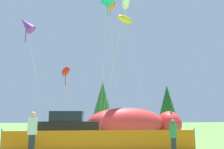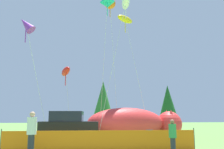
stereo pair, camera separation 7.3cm
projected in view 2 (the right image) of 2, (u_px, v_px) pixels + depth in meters
The scene contains 15 objects.
ground_plane at pixel (113, 145), 15.31m from camera, with size 120.00×120.00×0.00m, color #609342.
parked_car at pixel (69, 127), 16.60m from camera, with size 4.00×2.29×2.06m.
folding_chair at pixel (151, 136), 15.77m from camera, with size 0.62×0.62×0.87m.
inflatable_cat at pixel (135, 124), 19.98m from camera, with size 8.50×4.26×2.40m.
safety_fence at pixel (102, 141), 12.16m from camera, with size 9.52×0.28×1.13m.
spectator_in_yellow_shirt at pixel (173, 135), 11.32m from camera, with size 0.34×0.34×1.57m.
spectator_in_black_shirt at pixel (32, 131), 11.05m from camera, with size 0.42×0.42×1.92m.
kite_teal_diamond at pixel (107, 5), 21.76m from camera, with size 1.27×2.95×11.87m.
kite_yellow_hero at pixel (125, 20), 23.40m from camera, with size 2.87×2.37×11.15m.
kite_orange_flower at pixel (110, 4), 22.76m from camera, with size 1.19×1.01×12.43m.
kite_white_ghost at pixel (126, 3), 19.53m from camera, with size 2.65×2.29×10.91m.
kite_red_lizard at pixel (66, 72), 22.84m from camera, with size 1.27×2.01×6.35m.
kite_purple_delta at pixel (26, 25), 17.44m from camera, with size 2.43×1.87×8.73m.
horizon_tree_east at pixel (103, 98), 51.11m from camera, with size 3.75×3.75×8.95m.
horizon_tree_west at pixel (168, 100), 53.69m from camera, with size 3.55×3.55×8.48m.
Camera 2 is at (-2.26, -15.66, 1.68)m, focal length 40.00 mm.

